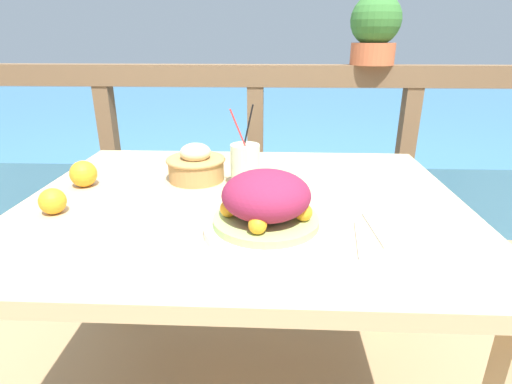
{
  "coord_description": "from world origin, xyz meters",
  "views": [
    {
      "loc": [
        0.08,
        -1.04,
        1.19
      ],
      "look_at": [
        0.04,
        -0.1,
        0.82
      ],
      "focal_mm": 28.0,
      "sensor_mm": 36.0,
      "label": 1
    }
  ],
  "objects": [
    {
      "name": "sea_backdrop",
      "position": [
        0.0,
        3.25,
        0.23
      ],
      "size": [
        12.0,
        4.0,
        0.46
      ],
      "color": "teal",
      "rests_on": "ground_plane"
    },
    {
      "name": "patio_table",
      "position": [
        0.0,
        0.0,
        0.67
      ],
      "size": [
        1.22,
        0.97,
        0.76
      ],
      "color": "tan",
      "rests_on": "ground_plane"
    },
    {
      "name": "railing_fence",
      "position": [
        0.0,
        0.75,
        0.74
      ],
      "size": [
        2.8,
        0.08,
        1.08
      ],
      "color": "brown",
      "rests_on": "ground_plane"
    },
    {
      "name": "orange_near_basket",
      "position": [
        -0.49,
        0.08,
        0.8
      ],
      "size": [
        0.08,
        0.08,
        0.08
      ],
      "color": "orange",
      "rests_on": "patio_table"
    },
    {
      "name": "orange_near_glass",
      "position": [
        -0.48,
        -0.12,
        0.8
      ],
      "size": [
        0.07,
        0.07,
        0.07
      ],
      "color": "orange",
      "rests_on": "patio_table"
    },
    {
      "name": "knife",
      "position": [
        0.33,
        -0.18,
        0.77
      ],
      "size": [
        0.03,
        0.18,
        0.0
      ],
      "color": "silver",
      "rests_on": "patio_table"
    },
    {
      "name": "potted_plant",
      "position": [
        0.49,
        0.75,
        1.22
      ],
      "size": [
        0.21,
        0.21,
        0.28
      ],
      "color": "#B75B38",
      "rests_on": "railing_fence"
    },
    {
      "name": "drink_glass",
      "position": [
        -0.0,
        0.09,
        0.83
      ],
      "size": [
        0.09,
        0.09,
        0.25
      ],
      "color": "beige",
      "rests_on": "patio_table"
    },
    {
      "name": "fork",
      "position": [
        0.28,
        -0.23,
        0.77
      ],
      "size": [
        0.04,
        0.18,
        0.0
      ],
      "color": "silver",
      "rests_on": "patio_table"
    },
    {
      "name": "salad_plate",
      "position": [
        0.07,
        -0.2,
        0.83
      ],
      "size": [
        0.29,
        0.29,
        0.15
      ],
      "color": "white",
      "rests_on": "patio_table"
    },
    {
      "name": "bread_basket",
      "position": [
        -0.16,
        0.15,
        0.81
      ],
      "size": [
        0.19,
        0.19,
        0.12
      ],
      "color": "#AD7F47",
      "rests_on": "patio_table"
    }
  ]
}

